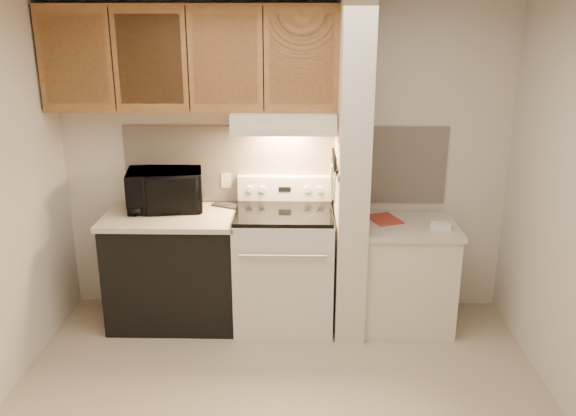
{
  "coord_description": "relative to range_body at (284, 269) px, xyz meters",
  "views": [
    {
      "loc": [
        0.13,
        -3.3,
        2.42
      ],
      "look_at": [
        0.04,
        0.75,
        1.1
      ],
      "focal_mm": 38.0,
      "sensor_mm": 36.0,
      "label": 1
    }
  ],
  "objects": [
    {
      "name": "dishwasher_front",
      "position": [
        -0.88,
        0.01,
        -0.03
      ],
      "size": [
        1.0,
        0.63,
        0.87
      ],
      "primitive_type": "cube",
      "color": "black",
      "rests_on": "floor"
    },
    {
      "name": "pillar_trim",
      "position": [
        0.39,
        -0.01,
        0.84
      ],
      "size": [
        0.01,
        0.7,
        0.04
      ],
      "primitive_type": "cube",
      "color": "#956234",
      "rests_on": "partition_pillar"
    },
    {
      "name": "range_knob_right_outer",
      "position": [
        0.28,
        0.24,
        0.59
      ],
      "size": [
        0.05,
        0.02,
        0.05
      ],
      "primitive_type": "cylinder",
      "rotation": [
        1.57,
        0.0,
        0.0
      ],
      "color": "silver",
      "rests_on": "range_backguard"
    },
    {
      "name": "knife_blade_d",
      "position": [
        0.38,
        0.02,
        0.76
      ],
      "size": [
        0.01,
        0.04,
        0.16
      ],
      "primitive_type": "cube",
      "color": "silver",
      "rests_on": "knife_strip"
    },
    {
      "name": "red_folder",
      "position": [
        0.79,
        0.09,
        0.39
      ],
      "size": [
        0.3,
        0.34,
        0.01
      ],
      "primitive_type": "cube",
      "rotation": [
        0.0,
        0.0,
        0.36
      ],
      "color": "#A53729",
      "rests_on": "right_countertop"
    },
    {
      "name": "left_countertop",
      "position": [
        -0.88,
        0.01,
        0.43
      ],
      "size": [
        1.04,
        0.67,
        0.04
      ],
      "primitive_type": "cube",
      "color": "beige",
      "rests_on": "dishwasher_front"
    },
    {
      "name": "hood_lip",
      "position": [
        0.0,
        -0.08,
        1.12
      ],
      "size": [
        0.78,
        0.04,
        0.06
      ],
      "primitive_type": "cube",
      "color": "beige",
      "rests_on": "range_hood"
    },
    {
      "name": "white_box",
      "position": [
        1.19,
        -0.11,
        0.41
      ],
      "size": [
        0.17,
        0.13,
        0.04
      ],
      "primitive_type": "cube",
      "rotation": [
        0.0,
        0.0,
        -0.24
      ],
      "color": "white",
      "rests_on": "right_countertop"
    },
    {
      "name": "oven_mitt",
      "position": [
        0.38,
        0.17,
        0.68
      ],
      "size": [
        0.03,
        0.11,
        0.27
      ],
      "primitive_type": "cube",
      "color": "gray",
      "rests_on": "partition_pillar"
    },
    {
      "name": "cab_gap_b",
      "position": [
        -0.69,
        0.01,
        1.62
      ],
      "size": [
        0.01,
        0.01,
        0.73
      ],
      "primitive_type": "cube",
      "color": "black",
      "rests_on": "upper_cabinets"
    },
    {
      "name": "knife_strip",
      "position": [
        0.39,
        -0.06,
        0.86
      ],
      "size": [
        0.02,
        0.42,
        0.04
      ],
      "primitive_type": "cube",
      "color": "black",
      "rests_on": "partition_pillar"
    },
    {
      "name": "range_knob_left_outer",
      "position": [
        -0.28,
        0.24,
        0.59
      ],
      "size": [
        0.05,
        0.02,
        0.05
      ],
      "primitive_type": "cylinder",
      "rotation": [
        1.57,
        0.0,
        0.0
      ],
      "color": "silver",
      "rests_on": "range_backguard"
    },
    {
      "name": "cab_door_a",
      "position": [
        -1.51,
        0.01,
        1.62
      ],
      "size": [
        0.46,
        0.01,
        0.63
      ],
      "primitive_type": "cube",
      "color": "#956234",
      "rests_on": "upper_cabinets"
    },
    {
      "name": "outlet",
      "position": [
        -0.48,
        0.32,
        0.64
      ],
      "size": [
        0.08,
        0.01,
        0.12
      ],
      "primitive_type": "cube",
      "color": "beige",
      "rests_on": "backsplash"
    },
    {
      "name": "knife_blade_c",
      "position": [
        0.38,
        -0.06,
        0.74
      ],
      "size": [
        0.01,
        0.04,
        0.2
      ],
      "primitive_type": "cube",
      "color": "silver",
      "rests_on": "knife_strip"
    },
    {
      "name": "knife_blade_e",
      "position": [
        0.38,
        0.09,
        0.75
      ],
      "size": [
        0.01,
        0.04,
        0.18
      ],
      "primitive_type": "cube",
      "color": "silver",
      "rests_on": "knife_strip"
    },
    {
      "name": "partition_pillar",
      "position": [
        0.51,
        -0.01,
        0.79
      ],
      "size": [
        0.22,
        0.7,
        2.5
      ],
      "primitive_type": "cube",
      "color": "beige",
      "rests_on": "floor"
    },
    {
      "name": "spoon_rest",
      "position": [
        -0.48,
        0.21,
        0.46
      ],
      "size": [
        0.24,
        0.16,
        0.02
      ],
      "primitive_type": "cube",
      "rotation": [
        0.0,
        0.0,
        -0.43
      ],
      "color": "black",
      "rests_on": "left_countertop"
    },
    {
      "name": "microwave",
      "position": [
        -0.95,
        0.15,
        0.61
      ],
      "size": [
        0.63,
        0.48,
        0.32
      ],
      "primitive_type": "imported",
      "rotation": [
        0.0,
        0.0,
        0.16
      ],
      "color": "black",
      "rests_on": "left_countertop"
    },
    {
      "name": "wall_back",
      "position": [
        0.0,
        0.34,
        0.79
      ],
      "size": [
        3.6,
        2.5,
        0.02
      ],
      "primitive_type": "cube",
      "rotation": [
        1.57,
        0.0,
        0.0
      ],
      "color": "beige",
      "rests_on": "floor"
    },
    {
      "name": "floor",
      "position": [
        0.0,
        -1.16,
        -0.46
      ],
      "size": [
        3.6,
        3.6,
        0.0
      ],
      "primitive_type": "plane",
      "color": "tan",
      "rests_on": "ground"
    },
    {
      "name": "knife_handle_d",
      "position": [
        0.38,
        0.01,
        0.91
      ],
      "size": [
        0.02,
        0.02,
        0.1
      ],
      "primitive_type": "cylinder",
      "color": "black",
      "rests_on": "knife_strip"
    },
    {
      "name": "right_countertop",
      "position": [
        0.97,
        -0.01,
        0.37
      ],
      "size": [
        0.74,
        0.64,
        0.04
      ],
      "primitive_type": "cube",
      "color": "beige",
      "rests_on": "right_cab_base"
    },
    {
      "name": "knife_handle_a",
      "position": [
        0.38,
        -0.22,
        0.91
      ],
      "size": [
        0.02,
        0.02,
        0.1
      ],
      "primitive_type": "cylinder",
      "color": "black",
      "rests_on": "knife_strip"
    },
    {
      "name": "upper_cabinets",
      "position": [
        -0.69,
        0.17,
        1.62
      ],
      "size": [
        2.18,
        0.33,
        0.77
      ],
      "primitive_type": "cube",
      "color": "#956234",
      "rests_on": "wall_back"
    },
    {
      "name": "range_knob_right_inner",
      "position": [
        0.18,
        0.24,
        0.59
      ],
      "size": [
        0.05,
        0.02,
        0.05
      ],
      "primitive_type": "cylinder",
      "rotation": [
        1.57,
        0.0,
        0.0
      ],
      "color": "silver",
      "rests_on": "range_backguard"
    },
    {
      "name": "knife_blade_b",
      "position": [
        0.38,
        -0.13,
        0.75
      ],
      "size": [
        0.01,
        0.04,
        0.18
      ],
      "primitive_type": "cube",
      "color": "silver",
      "rests_on": "knife_strip"
    },
    {
      "name": "backsplash",
      "position": [
        0.0,
        0.33,
        0.78
      ],
      "size": [
        2.6,
        0.02,
        0.63
      ],
      "primitive_type": "cube",
      "color": "beige",
      "rests_on": "wall_back"
    },
    {
      "name": "right_cab_base",
      "position": [
        0.97,
        -0.01,
        -0.06
      ],
      "size": [
        0.7,
        0.6,
        0.81
      ],
      "primitive_type": "cube",
      "color": "beige",
      "rests_on": "floor"
    },
    {
      "name": "range_body",
      "position": [
        0.0,
        0.0,
        0.0
      ],
      "size": [
        0.76,
        0.65,
        0.92
      ],
      "primitive_type": "cube",
      "color": "silver",
      "rests_on": "floor"
    },
    {
      "name": "knife_blade_a",
      "position": [
        0.38,
        -0.21,
        0.76
      ],
      "size": [
        0.01,
        0.03,
        0.16
      ],
      "primitive_type": "cube",
      "color": "silver",
      "rests_on": "knife_strip"
    },
    {
      "name": "knife_handle_e",
      "position": [
        0.38,
        0.12,
        0.91
      ],
      "size": [
        0.02,
        0.02,
        0.1
      ],
      "primitive_type": "cylinder",
      "color": "black",
      "rests_on": "knife_strip"
    },
    {
      "name": "oven_handle",
      "position": [
        0.0,
        -0.35,
        0.26
      ],
      "size": [
        0.65,
        0.02,
        0.02
      ],
      "primitive_type": "cylinder",
      "rotation": [
        0.0,
        1.57,
        0.0
      ],
      "color": "silver",
      "rests_on": "range_body"
    },
    {
      "name": "knife_handle_b",
      "position": [
        0.38,
        -0.13,
        0.91
      ],
      "size": [
        0.02,
        0.02,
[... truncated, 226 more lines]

